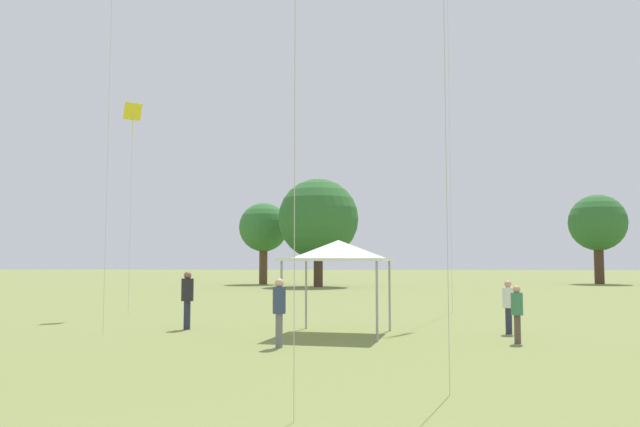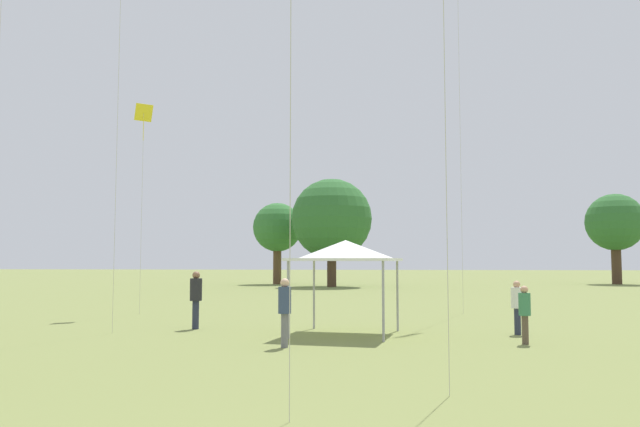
# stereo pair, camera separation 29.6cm
# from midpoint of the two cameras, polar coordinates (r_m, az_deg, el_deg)

# --- Properties ---
(person_standing_0) EXTENTS (0.41, 0.41, 1.76)m
(person_standing_0) POSITION_cam_midpoint_polar(r_m,az_deg,el_deg) (16.10, -2.72, -8.42)
(person_standing_0) COLOR slate
(person_standing_0) RESTS_ON ground
(person_standing_3) EXTENTS (0.41, 0.41, 1.60)m
(person_standing_3) POSITION_cam_midpoint_polar(r_m,az_deg,el_deg) (19.82, 17.99, -7.76)
(person_standing_3) COLOR #282D42
(person_standing_3) RESTS_ON ground
(person_standing_5) EXTENTS (0.34, 0.34, 1.54)m
(person_standing_5) POSITION_cam_midpoint_polar(r_m,az_deg,el_deg) (17.62, 18.67, -8.29)
(person_standing_5) COLOR brown
(person_standing_5) RESTS_ON ground
(person_standing_6) EXTENTS (0.43, 0.43, 1.86)m
(person_standing_6) POSITION_cam_midpoint_polar(r_m,az_deg,el_deg) (20.74, -10.87, -7.29)
(person_standing_6) COLOR #282D42
(person_standing_6) RESTS_ON ground
(canopy_tent) EXTENTS (3.47, 3.47, 2.83)m
(canopy_tent) POSITION_cam_midpoint_polar(r_m,az_deg,el_deg) (18.84, 2.79, -3.45)
(canopy_tent) COLOR white
(canopy_tent) RESTS_ON ground
(kite_4) EXTENTS (0.75, 0.69, 8.80)m
(kite_4) POSITION_cam_midpoint_polar(r_m,az_deg,el_deg) (27.60, -15.53, 8.11)
(kite_4) COLOR yellow
(kite_4) RESTS_ON ground
(distant_tree_0) EXTENTS (5.41, 5.41, 8.59)m
(distant_tree_0) POSITION_cam_midpoint_polar(r_m,az_deg,el_deg) (65.64, 25.48, -0.78)
(distant_tree_0) COLOR #473323
(distant_tree_0) RESTS_ON ground
(distant_tree_1) EXTENTS (4.64, 4.64, 7.72)m
(distant_tree_1) POSITION_cam_midpoint_polar(r_m,az_deg,el_deg) (59.45, -3.77, -1.34)
(distant_tree_1) COLOR brown
(distant_tree_1) RESTS_ON ground
(distant_tree_2) EXTENTS (6.90, 6.90, 9.26)m
(distant_tree_2) POSITION_cam_midpoint_polar(r_m,az_deg,el_deg) (53.53, 1.23, -0.51)
(distant_tree_2) COLOR #473323
(distant_tree_2) RESTS_ON ground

